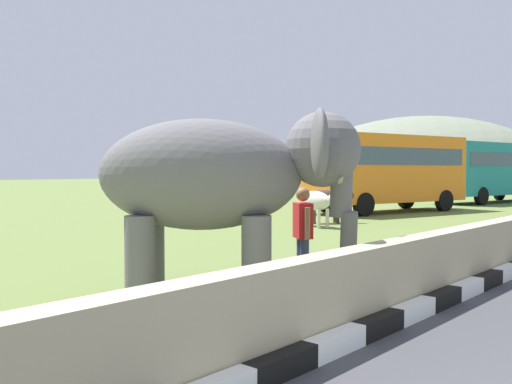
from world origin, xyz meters
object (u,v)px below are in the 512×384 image
(person_handler, at_px, (303,232))
(bus_orange, at_px, (387,167))
(cow_mid, at_px, (326,199))
(bus_teal, at_px, (492,168))
(elephant, at_px, (225,177))
(cow_near, at_px, (316,202))

(person_handler, bearing_deg, bus_orange, 23.99)
(cow_mid, bearing_deg, bus_teal, 0.30)
(elephant, height_order, person_handler, elephant)
(bus_teal, bearing_deg, cow_mid, -179.70)
(bus_orange, xyz_separation_m, cow_near, (-7.78, -1.54, -1.21))
(bus_orange, relative_size, bus_teal, 0.91)
(elephant, relative_size, bus_orange, 0.45)
(person_handler, bearing_deg, cow_near, 34.24)
(person_handler, height_order, bus_teal, bus_teal)
(elephant, relative_size, cow_mid, 2.21)
(bus_teal, xyz_separation_m, cow_near, (-18.88, -0.64, -1.21))
(cow_near, height_order, cow_mid, same)
(elephant, height_order, cow_mid, elephant)
(elephant, height_order, bus_teal, bus_teal)
(cow_near, bearing_deg, elephant, -152.02)
(bus_teal, xyz_separation_m, cow_mid, (-17.49, -0.09, -1.21))
(elephant, bearing_deg, person_handler, -22.60)
(bus_orange, distance_m, cow_mid, 6.57)
(person_handler, distance_m, cow_near, 9.84)
(bus_orange, bearing_deg, elephant, -159.15)
(person_handler, height_order, cow_near, person_handler)
(person_handler, xyz_separation_m, bus_orange, (15.91, 7.08, 1.15))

